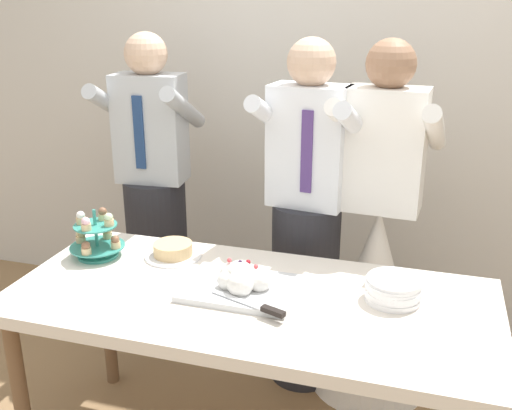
% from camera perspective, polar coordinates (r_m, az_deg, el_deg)
% --- Properties ---
extents(rear_wall, '(5.20, 0.10, 2.90)m').
position_cam_1_polar(rear_wall, '(3.32, 6.76, 13.15)').
color(rear_wall, beige).
rests_on(rear_wall, ground_plane).
extents(dessert_table, '(1.80, 0.80, 0.78)m').
position_cam_1_polar(dessert_table, '(2.24, -0.61, -10.36)').
color(dessert_table, silver).
rests_on(dessert_table, ground_plane).
extents(cupcake_stand, '(0.23, 0.23, 0.21)m').
position_cam_1_polar(cupcake_stand, '(2.56, -15.19, -3.08)').
color(cupcake_stand, teal).
rests_on(cupcake_stand, dessert_table).
extents(main_cake_tray, '(0.43, 0.35, 0.13)m').
position_cam_1_polar(main_cake_tray, '(2.20, -1.43, -7.51)').
color(main_cake_tray, silver).
rests_on(main_cake_tray, dessert_table).
extents(plate_stack, '(0.21, 0.21, 0.09)m').
position_cam_1_polar(plate_stack, '(2.20, 13.18, -8.00)').
color(plate_stack, white).
rests_on(plate_stack, dessert_table).
extents(round_cake, '(0.24, 0.24, 0.06)m').
position_cam_1_polar(round_cake, '(2.51, -8.04, -4.43)').
color(round_cake, white).
rests_on(round_cake, dessert_table).
extents(person_groom, '(0.51, 0.54, 1.66)m').
position_cam_1_polar(person_groom, '(2.76, 4.88, -3.25)').
color(person_groom, '#232328').
rests_on(person_groom, ground_plane).
extents(person_bride, '(0.56, 0.56, 1.66)m').
position_cam_1_polar(person_bride, '(2.82, 11.45, -6.81)').
color(person_bride, white).
rests_on(person_bride, ground_plane).
extents(person_guest, '(0.50, 0.52, 1.66)m').
position_cam_1_polar(person_guest, '(3.14, -9.71, -0.60)').
color(person_guest, '#232328').
rests_on(person_guest, ground_plane).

